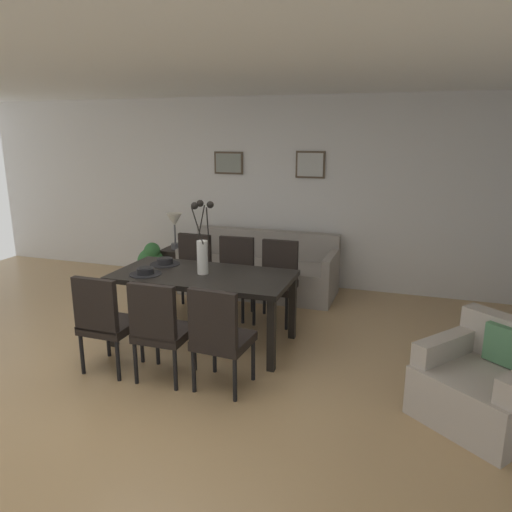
# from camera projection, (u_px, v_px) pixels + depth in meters

# --- Properties ---
(ground_plane) EXTENTS (9.00, 9.00, 0.00)m
(ground_plane) POSITION_uv_depth(u_px,v_px,m) (143.00, 382.00, 4.25)
(ground_plane) COLOR tan
(back_wall_panel) EXTENTS (9.00, 0.10, 2.60)m
(back_wall_panel) POSITION_uv_depth(u_px,v_px,m) (258.00, 192.00, 6.91)
(back_wall_panel) COLOR silver
(back_wall_panel) RESTS_ON ground
(ceiling_panel) EXTENTS (9.00, 7.20, 0.08)m
(ceiling_panel) POSITION_uv_depth(u_px,v_px,m) (150.00, 67.00, 3.96)
(ceiling_panel) COLOR white
(dining_table) EXTENTS (1.80, 0.89, 0.74)m
(dining_table) POSITION_uv_depth(u_px,v_px,m) (203.00, 281.00, 4.91)
(dining_table) COLOR black
(dining_table) RESTS_ON ground
(dining_chair_near_left) EXTENTS (0.45, 0.45, 0.92)m
(dining_chair_near_left) POSITION_uv_depth(u_px,v_px,m) (105.00, 319.00, 4.31)
(dining_chair_near_left) COLOR black
(dining_chair_near_left) RESTS_ON ground
(dining_chair_near_right) EXTENTS (0.44, 0.44, 0.92)m
(dining_chair_near_right) POSITION_uv_depth(u_px,v_px,m) (191.00, 269.00, 5.89)
(dining_chair_near_right) COLOR black
(dining_chair_near_right) RESTS_ON ground
(dining_chair_far_left) EXTENTS (0.44, 0.44, 0.92)m
(dining_chair_far_left) POSITION_uv_depth(u_px,v_px,m) (160.00, 326.00, 4.15)
(dining_chair_far_left) COLOR black
(dining_chair_far_left) RESTS_ON ground
(dining_chair_far_right) EXTENTS (0.46, 0.46, 0.92)m
(dining_chair_far_right) POSITION_uv_depth(u_px,v_px,m) (234.00, 273.00, 5.73)
(dining_chair_far_right) COLOR black
(dining_chair_far_right) RESTS_ON ground
(dining_chair_mid_left) EXTENTS (0.47, 0.47, 0.92)m
(dining_chair_mid_left) POSITION_uv_depth(u_px,v_px,m) (219.00, 334.00, 4.00)
(dining_chair_mid_left) COLOR black
(dining_chair_mid_left) RESTS_ON ground
(dining_chair_mid_right) EXTENTS (0.44, 0.44, 0.92)m
(dining_chair_mid_right) POSITION_uv_depth(u_px,v_px,m) (277.00, 277.00, 5.56)
(dining_chair_mid_right) COLOR black
(dining_chair_mid_right) RESTS_ON ground
(centerpiece_vase) EXTENTS (0.21, 0.23, 0.73)m
(centerpiece_vase) POSITION_uv_depth(u_px,v_px,m) (202.00, 246.00, 4.82)
(centerpiece_vase) COLOR silver
(centerpiece_vase) RESTS_ON dining_table
(placemat_near_left) EXTENTS (0.32, 0.32, 0.01)m
(placemat_near_left) POSITION_uv_depth(u_px,v_px,m) (146.00, 274.00, 4.87)
(placemat_near_left) COLOR black
(placemat_near_left) RESTS_ON dining_table
(bowl_near_left) EXTENTS (0.17, 0.17, 0.07)m
(bowl_near_left) POSITION_uv_depth(u_px,v_px,m) (145.00, 270.00, 4.86)
(bowl_near_left) COLOR black
(bowl_near_left) RESTS_ON dining_table
(placemat_near_right) EXTENTS (0.32, 0.32, 0.01)m
(placemat_near_right) POSITION_uv_depth(u_px,v_px,m) (165.00, 264.00, 5.24)
(placemat_near_right) COLOR black
(placemat_near_right) RESTS_ON dining_table
(bowl_near_right) EXTENTS (0.17, 0.17, 0.07)m
(bowl_near_right) POSITION_uv_depth(u_px,v_px,m) (165.00, 261.00, 5.23)
(bowl_near_right) COLOR black
(bowl_near_right) RESTS_ON dining_table
(sofa) EXTENTS (2.05, 0.84, 0.80)m
(sofa) POSITION_uv_depth(u_px,v_px,m) (260.00, 272.00, 6.59)
(sofa) COLOR gray
(sofa) RESTS_ON ground
(side_table) EXTENTS (0.36, 0.36, 0.52)m
(side_table) POSITION_uv_depth(u_px,v_px,m) (176.00, 267.00, 6.92)
(side_table) COLOR black
(side_table) RESTS_ON ground
(table_lamp) EXTENTS (0.22, 0.22, 0.51)m
(table_lamp) POSITION_uv_depth(u_px,v_px,m) (174.00, 223.00, 6.76)
(table_lamp) COLOR #4C4C51
(table_lamp) RESTS_ON side_table
(armchair) EXTENTS (1.12, 1.12, 0.75)m
(armchair) POSITION_uv_depth(u_px,v_px,m) (487.00, 385.00, 3.64)
(armchair) COLOR #ADA399
(armchair) RESTS_ON ground
(framed_picture_left) EXTENTS (0.43, 0.03, 0.31)m
(framed_picture_left) POSITION_uv_depth(u_px,v_px,m) (229.00, 163.00, 6.88)
(framed_picture_left) COLOR #473828
(framed_picture_center) EXTENTS (0.40, 0.03, 0.36)m
(framed_picture_center) POSITION_uv_depth(u_px,v_px,m) (310.00, 165.00, 6.51)
(framed_picture_center) COLOR #473828
(potted_plant) EXTENTS (0.36, 0.36, 0.67)m
(potted_plant) POSITION_uv_depth(u_px,v_px,m) (151.00, 263.00, 6.67)
(potted_plant) COLOR silver
(potted_plant) RESTS_ON ground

